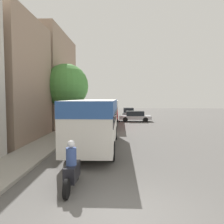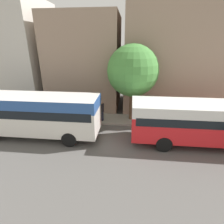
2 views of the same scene
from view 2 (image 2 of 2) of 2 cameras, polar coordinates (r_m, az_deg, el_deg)
The scene contains 7 objects.
building_corner at distance 22.36m, azimuth -28.24°, elevation 16.25°, with size 6.96×6.52×10.48m.
building_midblock at distance 18.95m, azimuth -8.53°, elevation 15.61°, with size 6.11×6.88×8.95m.
building_far_terrace at distance 19.24m, azimuth 20.07°, elevation 16.64°, with size 6.98×9.93×10.24m.
bus_lead at distance 13.29m, azimuth -24.23°, elevation 0.44°, with size 2.53×9.11×3.05m.
bus_following at distance 12.92m, azimuth 30.80°, elevation -1.88°, with size 2.66×10.65×2.84m.
pedestrian_near_curb at distance 14.78m, azimuth -3.36°, elevation 0.42°, with size 0.37×0.37×1.71m.
street_tree at distance 14.37m, azimuth 6.79°, elevation 13.17°, with size 4.12×4.12×6.21m.
Camera 2 is at (9.02, 14.60, 6.29)m, focal length 28.00 mm.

